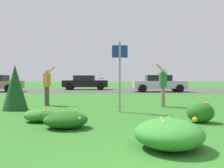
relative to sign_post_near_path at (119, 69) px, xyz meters
name	(u,v)px	position (x,y,z in m)	size (l,w,h in m)	color
ground_plane	(132,101)	(0.77, 4.19, -1.53)	(120.00, 120.00, 0.00)	#2D6B23
highway_strip	(123,91)	(0.77, 14.64, -1.53)	(120.00, 8.08, 0.01)	#424244
highway_center_stripe	(123,91)	(0.77, 14.64, -1.52)	(120.00, 0.16, 0.00)	yellow
daylily_clump_front_right	(169,134)	(0.72, -4.64, -1.27)	(1.22, 1.32, 0.57)	#337F2D
daylily_clump_front_center	(40,115)	(-2.31, -1.97, -1.35)	(0.90, 0.79, 0.38)	#337F2D
daylily_clump_front_left	(65,120)	(-1.42, -2.87, -1.33)	(1.09, 0.95, 0.44)	#1E5619
daylily_clump_mid_left	(200,112)	(2.16, -2.12, -1.25)	(0.75, 0.65, 0.61)	#23661E
sign_post_near_path	(119,69)	(0.00, 0.00, 0.00)	(0.56, 0.10, 2.53)	#93969B
evergreen_shrub_side	(15,87)	(-3.98, 0.55, -0.67)	(0.94, 0.94, 1.73)	#19471E
person_thrower_orange_shirt	(47,83)	(-3.16, 2.09, -0.55)	(0.52, 0.50, 1.78)	orange
person_catcher_green_shirt	(163,83)	(1.88, 1.61, -0.53)	(0.51, 0.50, 1.83)	#287038
frisbee_pale_blue	(101,78)	(-0.74, 1.99, -0.32)	(0.24, 0.24, 0.08)	#ADD6E5
car_black_center_left	(85,82)	(-2.98, 16.45, -0.79)	(4.50, 2.00, 1.45)	black
car_silver_center_right	(159,83)	(3.81, 12.82, -0.79)	(4.50, 2.00, 1.45)	#B7BABF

